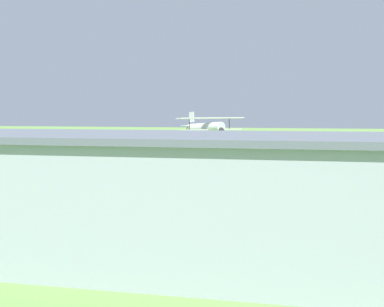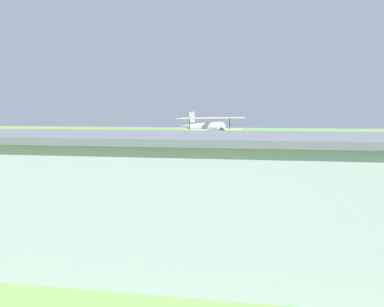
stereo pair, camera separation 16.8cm
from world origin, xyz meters
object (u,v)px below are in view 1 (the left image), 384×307
(biplane, at_px, (206,127))
(person_near_hangar_door, at_px, (58,192))
(hangar, at_px, (130,197))
(person_walking_on_apron, at_px, (16,191))

(biplane, bearing_deg, person_near_hangar_door, 57.46)
(biplane, relative_size, person_near_hangar_door, 5.28)
(hangar, distance_m, person_walking_on_apron, 24.44)
(biplane, height_order, person_near_hangar_door, biplane)
(person_walking_on_apron, bearing_deg, biplane, -131.33)
(hangar, relative_size, person_near_hangar_door, 25.07)
(person_walking_on_apron, xyz_separation_m, person_near_hangar_door, (-4.32, -0.22, -0.02))
(person_near_hangar_door, bearing_deg, person_walking_on_apron, 2.86)
(person_near_hangar_door, bearing_deg, biplane, -122.54)
(biplane, xyz_separation_m, person_near_hangar_door, (10.91, 17.11, -5.77))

